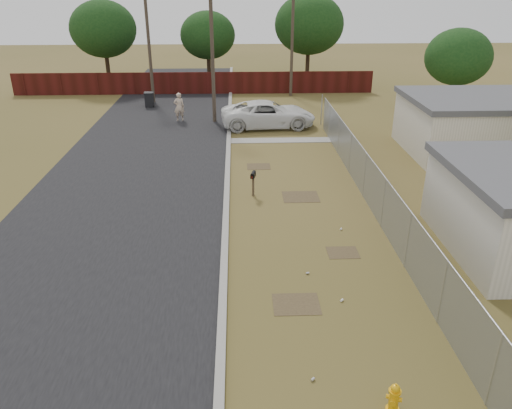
{
  "coord_description": "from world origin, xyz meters",
  "views": [
    {
      "loc": [
        -2.48,
        -17.28,
        8.89
      ],
      "look_at": [
        -1.82,
        -0.16,
        1.1
      ],
      "focal_mm": 35.0,
      "sensor_mm": 36.0,
      "label": 1
    }
  ],
  "objects_px": {
    "mailbox": "(253,177)",
    "trash_bin": "(149,99)",
    "pedestrian": "(179,107)",
    "fire_hydrant": "(394,398)",
    "pickup_truck": "(268,114)"
  },
  "relations": [
    {
      "from": "mailbox",
      "to": "pedestrian",
      "type": "bearing_deg",
      "value": 109.27
    },
    {
      "from": "pickup_truck",
      "to": "trash_bin",
      "type": "relative_size",
      "value": 5.53
    },
    {
      "from": "pedestrian",
      "to": "fire_hydrant",
      "type": "bearing_deg",
      "value": 93.36
    },
    {
      "from": "mailbox",
      "to": "pickup_truck",
      "type": "distance_m",
      "value": 11.41
    },
    {
      "from": "trash_bin",
      "to": "mailbox",
      "type": "bearing_deg",
      "value": -67.19
    },
    {
      "from": "mailbox",
      "to": "fire_hydrant",
      "type": "bearing_deg",
      "value": -77.53
    },
    {
      "from": "fire_hydrant",
      "to": "pedestrian",
      "type": "bearing_deg",
      "value": 106.03
    },
    {
      "from": "mailbox",
      "to": "pickup_truck",
      "type": "relative_size",
      "value": 0.19
    },
    {
      "from": "fire_hydrant",
      "to": "mailbox",
      "type": "relative_size",
      "value": 0.68
    },
    {
      "from": "mailbox",
      "to": "pedestrian",
      "type": "xyz_separation_m",
      "value": [
        -4.57,
        13.08,
        0.06
      ]
    },
    {
      "from": "mailbox",
      "to": "trash_bin",
      "type": "height_order",
      "value": "mailbox"
    },
    {
      "from": "mailbox",
      "to": "pedestrian",
      "type": "height_order",
      "value": "pedestrian"
    },
    {
      "from": "mailbox",
      "to": "trash_bin",
      "type": "bearing_deg",
      "value": 112.81
    },
    {
      "from": "pedestrian",
      "to": "trash_bin",
      "type": "distance_m",
      "value": 4.99
    },
    {
      "from": "pedestrian",
      "to": "trash_bin",
      "type": "relative_size",
      "value": 1.75
    }
  ]
}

